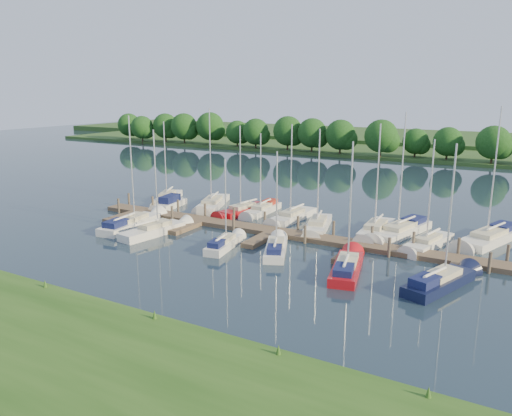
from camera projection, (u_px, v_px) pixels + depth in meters
The scene contains 24 objects.
ground at pixel (227, 259), 38.75m from camera, with size 260.00×260.00×0.00m, color #192533.
near_bank at pixel (55, 346), 25.17m from camera, with size 90.00×10.00×0.50m, color #224814.
dock at pixel (271, 234), 44.89m from camera, with size 40.00×6.00×0.40m.
mooring_pilings at pixel (277, 226), 45.74m from camera, with size 38.24×2.84×2.00m.
far_shore at pixel (426, 152), 102.09m from camera, with size 180.00×30.00×0.60m, color #26451A.
distant_hill at pixel (447, 139), 123.14m from camera, with size 220.00×40.00×1.40m, color #375927.
treeline at pixel (430, 139), 88.85m from camera, with size 147.35×9.69×8.32m.
sailboat_n_0 at pixel (167, 199), 58.47m from camera, with size 4.21×7.40×9.76m.
motorboat at pixel (169, 205), 55.37m from camera, with size 2.22×5.68×1.73m.
sailboat_n_2 at pixel (212, 205), 55.68m from camera, with size 4.57×8.91×11.25m.
sailboat_n_3 at pixel (242, 212), 52.62m from camera, with size 2.88×7.60×9.67m.
sailboat_n_4 at pixel (262, 210), 53.02m from camera, with size 1.79×6.86×8.83m.
sailboat_n_5 at pixel (292, 218), 50.15m from camera, with size 2.30×7.85×9.98m.
sailboat_n_6 at pixel (317, 227), 46.75m from camera, with size 3.34×7.69×9.85m.
sailboat_n_7 at pixel (375, 232), 45.27m from camera, with size 2.20×8.12×10.41m.
sailboat_n_8 at pixel (400, 232), 45.06m from camera, with size 3.98×9.08×11.40m.
sailboat_n_9 at pixel (427, 244), 41.55m from camera, with size 3.10×7.40×9.38m.
sailboat_n_10 at pixel (489, 239), 42.86m from camera, with size 4.81×9.49×12.00m.
sailboat_s_0 at pixel (132, 224), 47.69m from camera, with size 2.79×8.64×10.91m.
sailboat_s_1 at pixel (156, 231), 45.33m from camera, with size 2.83×7.69×9.87m.
sailboat_s_2 at pixel (224, 244), 41.42m from camera, with size 2.22×5.98×7.71m.
sailboat_s_3 at pixel (276, 249), 40.27m from camera, with size 3.67×6.49×8.48m.
sailboat_s_4 at pixel (347, 268), 36.01m from camera, with size 3.20×7.70×9.74m.
sailboat_s_5 at pixel (441, 283), 33.22m from camera, with size 3.87×7.72×9.97m.
Camera 1 is at (20.13, -30.84, 12.91)m, focal length 35.00 mm.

